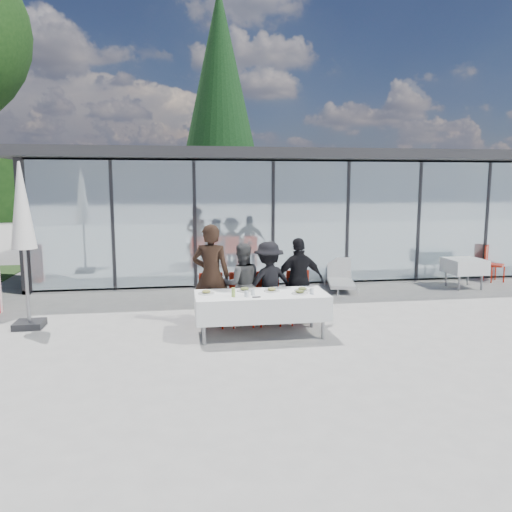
{
  "coord_description": "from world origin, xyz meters",
  "views": [
    {
      "loc": [
        -1.31,
        -8.23,
        2.63
      ],
      "look_at": [
        0.16,
        1.2,
        1.22
      ],
      "focal_mm": 35.0,
      "sensor_mm": 36.0,
      "label": 1
    }
  ],
  "objects": [
    {
      "name": "plate_c",
      "position": [
        0.27,
        0.14,
        0.77
      ],
      "size": [
        0.28,
        0.28,
        0.07
      ],
      "color": "silver",
      "rests_on": "dining_table"
    },
    {
      "name": "diner_chair_a",
      "position": [
        -0.74,
        0.77,
        0.54
      ],
      "size": [
        0.44,
        0.44,
        0.97
      ],
      "color": "red",
      "rests_on": "ground"
    },
    {
      "name": "plate_a",
      "position": [
        -0.87,
        0.12,
        0.77
      ],
      "size": [
        0.28,
        0.28,
        0.07
      ],
      "color": "silver",
      "rests_on": "dining_table"
    },
    {
      "name": "diner_chair_b",
      "position": [
        -0.18,
        0.77,
        0.54
      ],
      "size": [
        0.44,
        0.44,
        0.97
      ],
      "color": "red",
      "rests_on": "ground"
    },
    {
      "name": "pavilion",
      "position": [
        2.0,
        8.16,
        2.15
      ],
      "size": [
        14.8,
        8.8,
        3.44
      ],
      "color": "gray",
      "rests_on": "ground"
    },
    {
      "name": "diner_b",
      "position": [
        -0.18,
        0.75,
        0.77
      ],
      "size": [
        0.76,
        0.76,
        1.53
      ],
      "primitive_type": "imported",
      "rotation": [
        0.0,
        0.0,
        3.16
      ],
      "color": "#464646",
      "rests_on": "ground"
    },
    {
      "name": "plate_b",
      "position": [
        -0.19,
        0.23,
        0.77
      ],
      "size": [
        0.28,
        0.28,
        0.07
      ],
      "color": "silver",
      "rests_on": "dining_table"
    },
    {
      "name": "plate_extra",
      "position": [
        0.71,
        -0.12,
        0.77
      ],
      "size": [
        0.28,
        0.28,
        0.07
      ],
      "color": "silver",
      "rests_on": "dining_table"
    },
    {
      "name": "diner_chair_c",
      "position": [
        0.33,
        0.77,
        0.54
      ],
      "size": [
        0.44,
        0.44,
        0.97
      ],
      "color": "red",
      "rests_on": "ground"
    },
    {
      "name": "drinking_glasses",
      "position": [
        0.19,
        -0.17,
        0.8
      ],
      "size": [
        1.2,
        0.17,
        0.1
      ],
      "color": "silver",
      "rests_on": "dining_table"
    },
    {
      "name": "ground",
      "position": [
        0.0,
        0.0,
        0.0
      ],
      "size": [
        90.0,
        90.0,
        0.0
      ],
      "primitive_type": "plane",
      "color": "#989590",
      "rests_on": "ground"
    },
    {
      "name": "diner_d",
      "position": [
        0.91,
        0.75,
        0.81
      ],
      "size": [
        1.02,
        1.02,
        1.61
      ],
      "primitive_type": "imported",
      "rotation": [
        0.0,
        0.0,
        3.23
      ],
      "color": "black",
      "rests_on": "ground"
    },
    {
      "name": "spare_table_right",
      "position": [
        5.75,
        3.14,
        0.55
      ],
      "size": [
        0.86,
        0.86,
        0.74
      ],
      "color": "white",
      "rests_on": "ground"
    },
    {
      "name": "diner_a",
      "position": [
        -0.74,
        0.75,
        0.95
      ],
      "size": [
        0.85,
        0.85,
        1.89
      ],
      "primitive_type": "imported",
      "rotation": [
        0.0,
        0.0,
        2.87
      ],
      "color": "black",
      "rests_on": "ground"
    },
    {
      "name": "plate_d",
      "position": [
        0.81,
        0.09,
        0.77
      ],
      "size": [
        0.28,
        0.28,
        0.07
      ],
      "color": "silver",
      "rests_on": "dining_table"
    },
    {
      "name": "juice_bottle",
      "position": [
        -0.44,
        -0.18,
        0.83
      ],
      "size": [
        0.06,
        0.06,
        0.15
      ],
      "primitive_type": "cylinder",
      "color": "#9ABE4F",
      "rests_on": "dining_table"
    },
    {
      "name": "lounger",
      "position": [
        2.66,
        3.56,
        0.26
      ],
      "size": [
        0.88,
        1.43,
        0.72
      ],
      "color": "silver",
      "rests_on": "ground"
    },
    {
      "name": "spare_chair_a",
      "position": [
        6.95,
        3.84,
        0.54
      ],
      "size": [
        0.62,
        0.62,
        0.97
      ],
      "color": "red",
      "rests_on": "ground"
    },
    {
      "name": "folded_eyeglasses",
      "position": [
        -0.07,
        -0.29,
        0.76
      ],
      "size": [
        0.14,
        0.03,
        0.01
      ],
      "primitive_type": "cube",
      "color": "black",
      "rests_on": "dining_table"
    },
    {
      "name": "conifer_tree",
      "position": [
        0.5,
        13.0,
        5.99
      ],
      "size": [
        4.0,
        4.0,
        10.5
      ],
      "color": "#382316",
      "rests_on": "ground"
    },
    {
      "name": "spare_chair_b",
      "position": [
        5.74,
        4.18,
        0.54
      ],
      "size": [
        0.49,
        0.49,
        0.97
      ],
      "color": "red",
      "rests_on": "ground"
    },
    {
      "name": "treeline",
      "position": [
        -2.0,
        28.0,
        2.2
      ],
      "size": [
        62.5,
        2.0,
        4.4
      ],
      "color": "black",
      "rests_on": "ground"
    },
    {
      "name": "diner_chair_d",
      "position": [
        0.91,
        0.77,
        0.54
      ],
      "size": [
        0.44,
        0.44,
        0.97
      ],
      "color": "red",
      "rests_on": "ground"
    },
    {
      "name": "market_umbrella",
      "position": [
        -4.04,
        1.14,
        2.01
      ],
      "size": [
        0.5,
        0.5,
        3.0
      ],
      "color": "black",
      "rests_on": "ground"
    },
    {
      "name": "dining_table",
      "position": [
        0.07,
        0.02,
        0.54
      ],
      "size": [
        2.26,
        0.96,
        0.75
      ],
      "color": "white",
      "rests_on": "ground"
    },
    {
      "name": "diner_c",
      "position": [
        0.33,
        0.75,
        0.78
      ],
      "size": [
        1.23,
        1.23,
        1.55
      ],
      "primitive_type": "imported",
      "rotation": [
        0.0,
        0.0,
        3.41
      ],
      "color": "black",
      "rests_on": "ground"
    }
  ]
}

